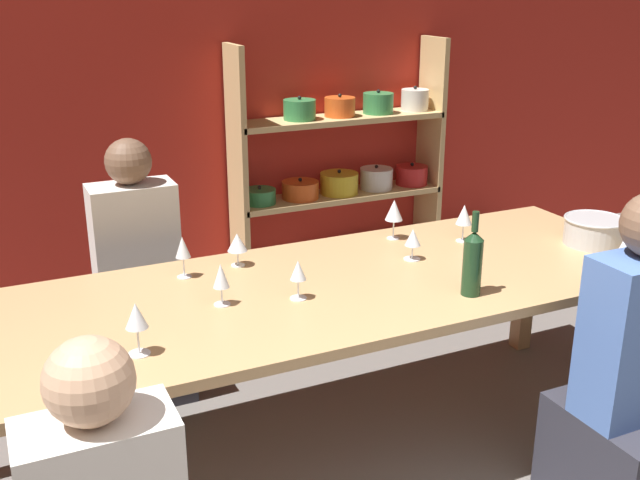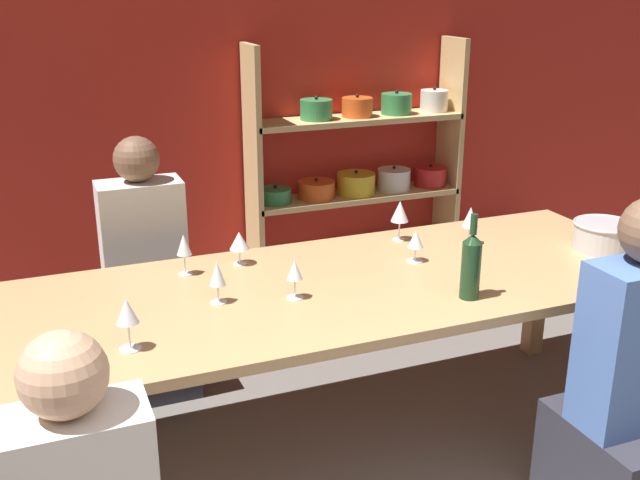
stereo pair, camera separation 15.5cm
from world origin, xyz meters
name	(u,v)px [view 2 (the right image)]	position (x,y,z in m)	size (l,w,h in m)	color
wall_back_red	(183,75)	(0.00, 3.83, 1.35)	(8.80, 0.06, 2.70)	red
shelf_unit	(364,179)	(1.12, 3.63, 0.64)	(1.44, 0.30, 1.54)	tan
dining_table	(329,301)	(0.10, 1.77, 0.69)	(2.87, 1.01, 0.77)	tan
mixing_bowl	(604,235)	(1.38, 1.69, 0.83)	(0.27, 0.27, 0.12)	#B7BABC
wine_bottle_green	(471,265)	(0.53, 1.45, 0.90)	(0.07, 0.07, 0.33)	#19381E
wine_glass_empty_a	(239,241)	(-0.16, 2.11, 0.87)	(0.08, 0.08, 0.14)	white
wine_glass_white_a	(470,218)	(0.86, 1.97, 0.89)	(0.07, 0.07, 0.17)	white
wine_glass_empty_b	(127,313)	(-0.70, 1.50, 0.90)	(0.07, 0.07, 0.18)	white
wine_glass_red_a	(217,275)	(-0.35, 1.76, 0.87)	(0.06, 0.06, 0.16)	white
wine_glass_red_b	(400,212)	(0.60, 2.14, 0.90)	(0.08, 0.08, 0.19)	white
wine_glass_white_b	(416,241)	(0.53, 1.87, 0.86)	(0.07, 0.07, 0.14)	white
wine_glass_white_c	(295,272)	(-0.07, 1.69, 0.87)	(0.06, 0.06, 0.15)	white
wine_glass_red_c	(630,255)	(1.20, 1.36, 0.88)	(0.07, 0.07, 0.17)	white
wine_glass_white_d	(184,246)	(-0.40, 2.08, 0.89)	(0.06, 0.06, 0.17)	white
person_far_a	(148,297)	(-0.48, 2.63, 0.46)	(0.38, 0.48, 1.24)	#2D2D38
person_near_b	(626,410)	(0.90, 0.98, 0.47)	(0.38, 0.47, 1.24)	#2D2D38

